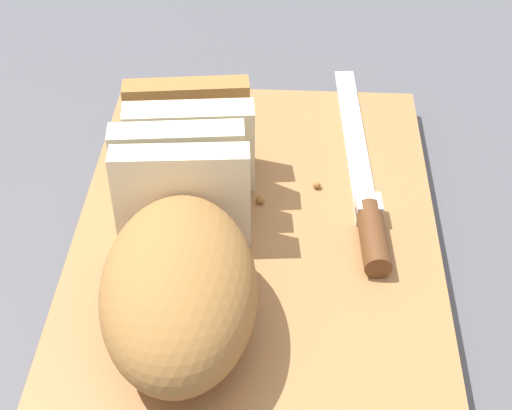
{
  "coord_description": "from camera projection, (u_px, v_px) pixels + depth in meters",
  "views": [
    {
      "loc": [
        -0.42,
        -0.04,
        0.44
      ],
      "look_at": [
        0.0,
        0.0,
        0.05
      ],
      "focal_mm": 53.48,
      "sensor_mm": 36.0,
      "label": 1
    }
  ],
  "objects": [
    {
      "name": "cutting_board",
      "position": [
        256.0,
        244.0,
        0.6
      ],
      "size": [
        0.41,
        0.3,
        0.02
      ],
      "primitive_type": "cube",
      "rotation": [
        0.0,
        0.0,
        0.05
      ],
      "color": "#9E6B3D",
      "rests_on": "ground_plane"
    },
    {
      "name": "crumb_near_loaf",
      "position": [
        166.0,
        229.0,
        0.59
      ],
      "size": [
        0.01,
        0.01,
        0.01
      ],
      "primitive_type": "sphere",
      "color": "#996633",
      "rests_on": "cutting_board"
    },
    {
      "name": "bread_knife",
      "position": [
        367.0,
        205.0,
        0.61
      ],
      "size": [
        0.28,
        0.05,
        0.02
      ],
      "rotation": [
        0.0,
        0.0,
        0.1
      ],
      "color": "silver",
      "rests_on": "cutting_board"
    },
    {
      "name": "bread_loaf",
      "position": [
        182.0,
        240.0,
        0.53
      ],
      "size": [
        0.28,
        0.14,
        0.08
      ],
      "rotation": [
        0.0,
        0.0,
        0.13
      ],
      "color": "#996633",
      "rests_on": "cutting_board"
    },
    {
      "name": "crumb_stray_left",
      "position": [
        266.0,
        200.0,
        0.62
      ],
      "size": [
        0.01,
        0.01,
        0.01
      ],
      "primitive_type": "sphere",
      "color": "#996633",
      "rests_on": "cutting_board"
    },
    {
      "name": "ground_plane",
      "position": [
        256.0,
        255.0,
        0.61
      ],
      "size": [
        3.0,
        3.0,
        0.0
      ],
      "primitive_type": "plane",
      "color": "#4C4C51"
    },
    {
      "name": "crumb_near_knife",
      "position": [
        317.0,
        185.0,
        0.63
      ],
      "size": [
        0.01,
        0.01,
        0.01
      ],
      "primitive_type": "sphere",
      "color": "#996633",
      "rests_on": "cutting_board"
    }
  ]
}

